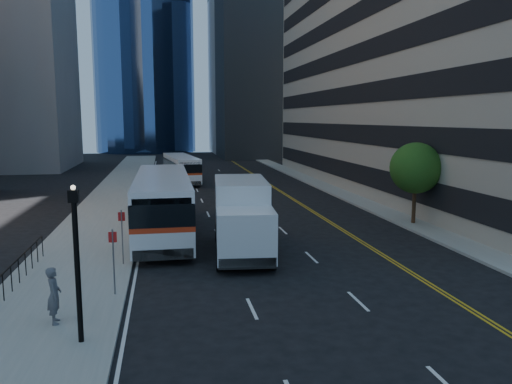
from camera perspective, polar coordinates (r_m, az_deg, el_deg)
ground at (r=22.70m, az=6.59°, el=-8.85°), size 160.00×160.00×0.00m
sidewalk_west at (r=46.37m, az=-15.33°, el=-0.13°), size 5.00×90.00×0.15m
sidewalk_east at (r=48.69m, az=8.17°, el=0.48°), size 2.00×90.00×0.15m
parking_garage at (r=54.14m, az=25.96°, el=13.71°), size 30.00×50.00×25.00m
street_tree at (r=32.73m, az=17.78°, el=2.62°), size 3.20×3.20×5.10m
lamp_post at (r=15.46m, az=-19.80°, el=-7.05°), size 0.28×0.28×4.56m
bus_front at (r=29.35m, az=-10.61°, el=-1.17°), size 3.03×13.53×3.49m
bus_rear at (r=53.67m, az=-8.55°, el=2.75°), size 3.71×10.99×2.78m
box_truck at (r=24.88m, az=-1.62°, el=-2.75°), size 3.26×7.74×3.60m
pedestrian at (r=17.61m, az=-22.08°, el=-10.88°), size 0.56×0.75×1.86m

